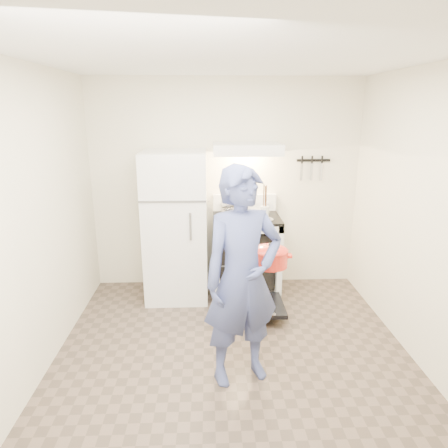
{
  "coord_description": "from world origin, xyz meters",
  "views": [
    {
      "loc": [
        -0.21,
        -2.94,
        2.15
      ],
      "look_at": [
        -0.05,
        1.0,
        1.0
      ],
      "focal_mm": 32.0,
      "sensor_mm": 36.0,
      "label": 1
    }
  ],
  "objects": [
    {
      "name": "person",
      "position": [
        0.05,
        -0.1,
        0.88
      ],
      "size": [
        0.74,
        0.61,
        1.76
      ],
      "primitive_type": "imported",
      "rotation": [
        0.0,
        0.0,
        0.33
      ],
      "color": "#3A437E",
      "rests_on": "floor"
    },
    {
      "name": "oven_rack",
      "position": [
        0.23,
        1.48,
        0.44
      ],
      "size": [
        0.6,
        0.52,
        0.01
      ],
      "primitive_type": "cube",
      "color": "slate",
      "rests_on": "stove_body"
    },
    {
      "name": "floor",
      "position": [
        0.0,
        0.0,
        0.0
      ],
      "size": [
        3.6,
        3.6,
        0.0
      ],
      "primitive_type": "plane",
      "color": "brown",
      "rests_on": "ground"
    },
    {
      "name": "dutch_oven",
      "position": [
        0.31,
        0.21,
        0.92
      ],
      "size": [
        0.37,
        0.3,
        0.24
      ],
      "primitive_type": null,
      "color": "red",
      "rests_on": "person"
    },
    {
      "name": "oven_door",
      "position": [
        0.23,
        0.88,
        0.12
      ],
      "size": [
        0.7,
        0.54,
        0.04
      ],
      "primitive_type": "cube",
      "color": "black",
      "rests_on": "floor"
    },
    {
      "name": "stove_body",
      "position": [
        0.23,
        1.48,
        0.46
      ],
      "size": [
        0.76,
        0.65,
        0.92
      ],
      "primitive_type": "cube",
      "color": "silver",
      "rests_on": "floor"
    },
    {
      "name": "backsplash",
      "position": [
        0.23,
        1.76,
        1.05
      ],
      "size": [
        0.76,
        0.07,
        0.2
      ],
      "primitive_type": "cube",
      "color": "silver",
      "rests_on": "cooktop"
    },
    {
      "name": "cooktop",
      "position": [
        0.23,
        1.48,
        0.94
      ],
      "size": [
        0.76,
        0.65,
        0.03
      ],
      "primitive_type": "cube",
      "color": "black",
      "rests_on": "stove_body"
    },
    {
      "name": "pizza_stone",
      "position": [
        0.24,
        1.56,
        0.45
      ],
      "size": [
        0.35,
        0.35,
        0.02
      ],
      "primitive_type": "cylinder",
      "color": "#89684B",
      "rests_on": "oven_rack"
    },
    {
      "name": "tea_kettle",
      "position": [
        0.02,
        1.62,
        1.08
      ],
      "size": [
        0.21,
        0.18,
        0.26
      ],
      "primitive_type": null,
      "color": "#B9B9BE",
      "rests_on": "cooktop"
    },
    {
      "name": "range_hood",
      "position": [
        0.23,
        1.55,
        1.71
      ],
      "size": [
        0.76,
        0.5,
        0.12
      ],
      "primitive_type": "cube",
      "color": "silver",
      "rests_on": "back_wall"
    },
    {
      "name": "back_wall",
      "position": [
        0.0,
        1.8,
        1.25
      ],
      "size": [
        3.2,
        0.02,
        2.5
      ],
      "primitive_type": "cube",
      "color": "beige",
      "rests_on": "ground"
    },
    {
      "name": "utensil_jar",
      "position": [
        0.41,
        1.3,
        1.05
      ],
      "size": [
        0.11,
        0.11,
        0.13
      ],
      "primitive_type": "cylinder",
      "rotation": [
        0.0,
        0.0,
        -0.2
      ],
      "color": "silver",
      "rests_on": "cooktop"
    },
    {
      "name": "knife_strip",
      "position": [
        1.05,
        1.79,
        1.55
      ],
      "size": [
        0.4,
        0.02,
        0.03
      ],
      "primitive_type": "cube",
      "color": "black",
      "rests_on": "back_wall"
    },
    {
      "name": "refrigerator",
      "position": [
        -0.58,
        1.45,
        0.85
      ],
      "size": [
        0.7,
        0.7,
        1.7
      ],
      "primitive_type": "cube",
      "color": "silver",
      "rests_on": "floor"
    }
  ]
}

